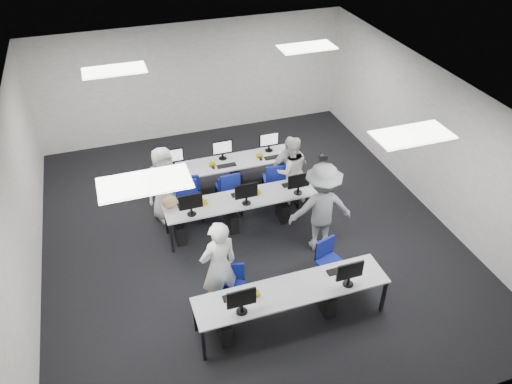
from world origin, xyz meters
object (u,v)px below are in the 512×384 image
object	(u,v)px
desk_mid	(244,200)
chair_7	(274,187)
chair_3	(230,203)
student_2	(165,184)
photographer	(321,208)
student_0	(219,267)
student_3	(289,168)
student_1	(290,170)
chair_5	(187,200)
chair_0	(234,296)
chair_1	(330,270)
chair_2	(192,205)
desk_front	(292,292)
chair_4	(286,192)
chair_6	(228,194)

from	to	relation	value
desk_mid	chair_7	bearing A→B (deg)	38.46
chair_3	student_2	bearing A→B (deg)	159.16
chair_3	photographer	size ratio (longest dim) A/B	0.44
student_0	photographer	bearing A→B (deg)	-171.87
student_3	chair_3	bearing A→B (deg)	178.44
student_1	chair_5	bearing A→B (deg)	-3.90
chair_0	chair_7	size ratio (longest dim) A/B	0.89
chair_1	chair_2	distance (m)	3.30
desk_front	chair_1	xyz separation A→B (m)	(1.00, 0.62, -0.40)
student_0	student_2	xyz separation A→B (m)	(-0.41, 2.74, -0.08)
desk_front	chair_3	xyz separation A→B (m)	(-0.14, 3.13, -0.42)
photographer	desk_mid	bearing A→B (deg)	-30.72
desk_front	chair_7	world-z (taller)	chair_7
chair_0	chair_5	distance (m)	2.91
chair_1	desk_mid	bearing A→B (deg)	99.75
student_1	photographer	bearing A→B (deg)	93.11
chair_4	chair_5	bearing A→B (deg)	175.66
chair_4	student_3	world-z (taller)	student_3
chair_3	student_2	xyz separation A→B (m)	(-1.28, 0.29, 0.58)
chair_3	student_0	world-z (taller)	student_0
chair_1	photographer	world-z (taller)	photographer
chair_6	photographer	world-z (taller)	photographer
student_1	student_3	world-z (taller)	student_1
chair_3	student_1	bearing A→B (deg)	-6.57
chair_7	student_2	world-z (taller)	student_2
chair_3	chair_7	world-z (taller)	chair_7
desk_mid	chair_2	distance (m)	1.23
chair_7	chair_4	bearing A→B (deg)	-47.21
photographer	student_0	bearing A→B (deg)	31.15
desk_mid	student_2	world-z (taller)	student_2
student_0	chair_5	bearing A→B (deg)	-103.53
chair_6	photographer	size ratio (longest dim) A/B	0.49
desk_mid	student_1	xyz separation A→B (m)	(1.23, 0.57, 0.11)
chair_5	chair_6	xyz separation A→B (m)	(0.90, -0.06, -0.01)
desk_front	chair_6	bearing A→B (deg)	91.79
chair_7	student_2	xyz separation A→B (m)	(-2.36, 0.08, 0.53)
chair_0	chair_5	bearing A→B (deg)	106.71
chair_4	photographer	world-z (taller)	photographer
desk_front	photographer	bearing A→B (deg)	52.26
chair_0	chair_3	world-z (taller)	chair_0
student_0	student_2	distance (m)	2.77
chair_1	chair_4	xyz separation A→B (m)	(0.12, 2.46, 0.02)
student_3	photographer	distance (m)	1.74
student_0	student_2	bearing A→B (deg)	-94.84
photographer	student_1	bearing A→B (deg)	-80.95
chair_4	chair_7	size ratio (longest dim) A/B	0.97
desk_mid	chair_6	size ratio (longest dim) A/B	3.46
photographer	chair_4	bearing A→B (deg)	-76.45
chair_0	student_0	size ratio (longest dim) A/B	0.47
chair_5	chair_6	bearing A→B (deg)	-0.30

